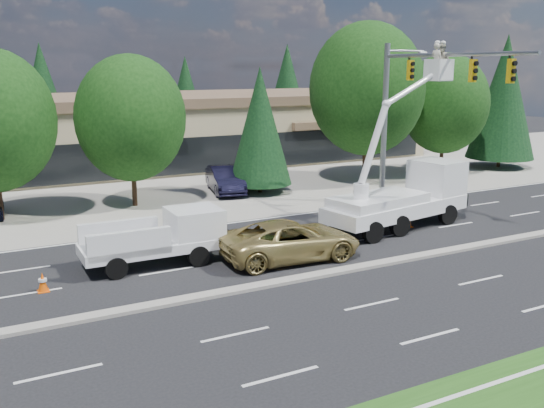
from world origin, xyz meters
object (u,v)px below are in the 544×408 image
bucket_truck (409,186)px  minivan (291,240)px  signal_mast (411,99)px  utility_pickup (163,243)px

bucket_truck → minivan: size_ratio=1.54×
signal_mast → bucket_truck: signal_mast is taller
signal_mast → utility_pickup: 15.98m
signal_mast → utility_pickup: size_ratio=1.81×
bucket_truck → minivan: bucket_truck is taller
utility_pickup → bucket_truck: size_ratio=0.62×
bucket_truck → minivan: 8.18m
utility_pickup → minivan: size_ratio=0.96×
minivan → signal_mast: bearing=-60.7°
bucket_truck → minivan: bearing=-175.3°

